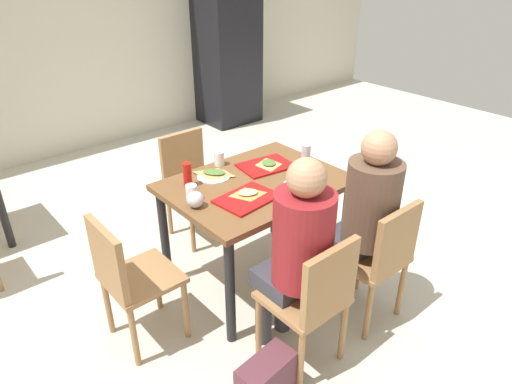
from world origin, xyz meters
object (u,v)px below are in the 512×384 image
Objects in this scene: pizza_slice_a at (248,193)px; pizza_slice_c at (214,173)px; main_table at (256,195)px; foil_bundle at (195,199)px; chair_far_side at (190,178)px; chair_near_left at (314,296)px; plastic_cup_c at (191,193)px; person_in_red at (298,247)px; pizza_slice_b at (269,163)px; paper_plate_center at (214,176)px; tray_red_near at (247,198)px; tray_red_far at (266,166)px; person_in_brown_jacket at (365,211)px; plastic_cup_a at (219,158)px; soda_can at (306,153)px; handbag at (266,381)px; chair_left_end at (128,275)px; chair_near_right at (380,255)px; paper_plate_near_edge at (300,186)px; drink_fridge at (227,49)px; condiment_bottle at (188,175)px; plastic_cup_b at (299,193)px.

pizza_slice_a is 0.38m from pizza_slice_c.
foil_bundle is at bearing -177.48° from main_table.
chair_far_side is 3.35× the size of pizza_slice_c.
chair_near_left is 0.95m from plastic_cup_c.
person_in_red reaches higher than pizza_slice_b.
chair_far_side is at bearing 80.01° from chair_near_left.
person_in_red is 0.91m from paper_plate_center.
main_table is at bearing 36.77° from tray_red_near.
pizza_slice_c reaches higher than tray_red_far.
main_table is 3.17× the size of tray_red_near.
chair_far_side is at bearing 90.00° from main_table.
plastic_cup_a is at bearing 106.91° from person_in_brown_jacket.
soda_can reaches higher than handbag.
paper_plate_center is (0.03, 0.38, -0.00)m from tray_red_near.
person_in_red is 0.93m from pizza_slice_b.
pizza_slice_b is (0.50, 0.93, 0.30)m from chair_near_left.
chair_left_end is at bearing -179.15° from soda_can.
chair_near_right is 8.55× the size of plastic_cup_c.
main_table is 1.34× the size of chair_near_left.
soda_can is at bearing -33.59° from plastic_cup_a.
paper_plate_near_edge is 2.20× the size of foil_bundle.
tray_red_near is 0.38m from paper_plate_near_edge.
paper_plate_near_edge is 0.69m from foil_bundle.
plastic_cup_c is 0.05× the size of drink_fridge.
condiment_bottle is 1.60× the size of foil_bundle.
drink_fridge reaches higher than chair_far_side.
pizza_slice_a is 1.07m from handbag.
pizza_slice_a is at bearing -90.12° from paper_plate_center.
condiment_bottle reaches higher than foil_bundle.
chair_near_left is 0.64m from person_in_brown_jacket.
chair_near_left is at bearing 180.00° from chair_near_right.
plastic_cup_c is at bearing 138.68° from plastic_cup_b.
chair_left_end is at bearing -158.62° from plastic_cup_a.
pizza_slice_a is at bearing 56.59° from handbag.
person_in_red is at bearing -72.88° from foil_bundle.
pizza_slice_c is (0.05, 0.41, 0.01)m from tray_red_near.
person_in_red is 12.65× the size of foil_bundle.
pizza_slice_c is 0.68m from soda_can.
main_table is 0.97m from chair_left_end.
drink_fridge is at bearing 57.27° from tray_red_far.
foil_bundle reaches higher than paper_plate_center.
main_table is 0.27m from tray_red_near.
soda_can is 0.76× the size of condiment_bottle.
paper_plate_near_edge is 0.36m from pizza_slice_a.
drink_fridge is at bearing 50.96° from paper_plate_center.
tray_red_near reaches higher than paper_plate_center.
person_in_brown_jacket is 1.11m from handbag.
drink_fridge is (2.10, 2.59, 0.15)m from pizza_slice_c.
pizza_slice_b is 0.11× the size of drink_fridge.
person_in_red reaches higher than pizza_slice_a.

